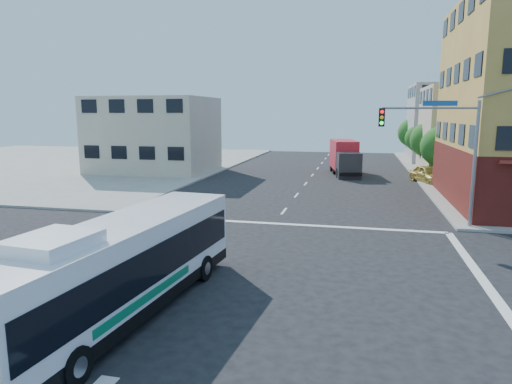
# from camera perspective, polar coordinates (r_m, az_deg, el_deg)

# --- Properties ---
(ground) EXTENTS (120.00, 120.00, 0.00)m
(ground) POSITION_cam_1_polar(r_m,az_deg,el_deg) (17.71, -3.49, -11.12)
(ground) COLOR black
(ground) RESTS_ON ground
(sidewalk_nw) EXTENTS (50.00, 50.00, 0.15)m
(sidewalk_nw) POSITION_cam_1_polar(r_m,az_deg,el_deg) (64.83, -25.05, 3.37)
(sidewalk_nw) COLOR gray
(sidewalk_nw) RESTS_ON ground
(building_east_near) EXTENTS (12.06, 10.06, 9.00)m
(building_east_near) POSITION_cam_1_polar(r_m,az_deg,el_deg) (51.36, 26.87, 6.75)
(building_east_near) COLOR #BFB392
(building_east_near) RESTS_ON ground
(building_east_far) EXTENTS (12.06, 10.06, 10.00)m
(building_east_far) POSITION_cam_1_polar(r_m,az_deg,el_deg) (65.02, 23.97, 7.83)
(building_east_far) COLOR #9E9D99
(building_east_far) RESTS_ON ground
(building_west) EXTENTS (12.06, 10.06, 8.00)m
(building_west) POSITION_cam_1_polar(r_m,az_deg,el_deg) (50.78, -12.58, 6.98)
(building_west) COLOR beige
(building_west) RESTS_ON ground
(signal_mast_ne) EXTENTS (7.91, 1.13, 8.07)m
(signal_mast_ne) POSITION_cam_1_polar(r_m,az_deg,el_deg) (26.87, 22.34, 6.22)
(signal_mast_ne) COLOR gray
(signal_mast_ne) RESTS_ON ground
(street_tree_a) EXTENTS (3.60, 3.60, 5.53)m
(street_tree_a) POSITION_cam_1_polar(r_m,az_deg,el_deg) (44.46, 22.25, 5.57)
(street_tree_a) COLOR #3B2715
(street_tree_a) RESTS_ON ground
(street_tree_b) EXTENTS (3.80, 3.80, 5.79)m
(street_tree_b) POSITION_cam_1_polar(r_m,az_deg,el_deg) (52.35, 20.87, 6.37)
(street_tree_b) COLOR #3B2715
(street_tree_b) RESTS_ON ground
(street_tree_c) EXTENTS (3.40, 3.40, 5.29)m
(street_tree_c) POSITION_cam_1_polar(r_m,az_deg,el_deg) (60.29, 19.83, 6.53)
(street_tree_c) COLOR #3B2715
(street_tree_c) RESTS_ON ground
(street_tree_d) EXTENTS (4.00, 4.00, 6.03)m
(street_tree_d) POSITION_cam_1_polar(r_m,az_deg,el_deg) (68.21, 19.06, 7.24)
(street_tree_d) COLOR #3B2715
(street_tree_d) RESTS_ON ground
(transit_bus) EXTENTS (3.45, 11.45, 3.34)m
(transit_bus) POSITION_cam_1_polar(r_m,az_deg,el_deg) (14.95, -16.42, -8.89)
(transit_bus) COLOR black
(transit_bus) RESTS_ON ground
(box_truck) EXTENTS (3.61, 8.06, 3.50)m
(box_truck) POSITION_cam_1_polar(r_m,az_deg,el_deg) (48.40, 11.04, 4.16)
(box_truck) COLOR #28292E
(box_truck) RESTS_ON ground
(parked_car) EXTENTS (3.40, 5.05, 1.60)m
(parked_car) POSITION_cam_1_polar(r_m,az_deg,el_deg) (44.71, 20.75, 2.09)
(parked_car) COLOR gold
(parked_car) RESTS_ON ground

